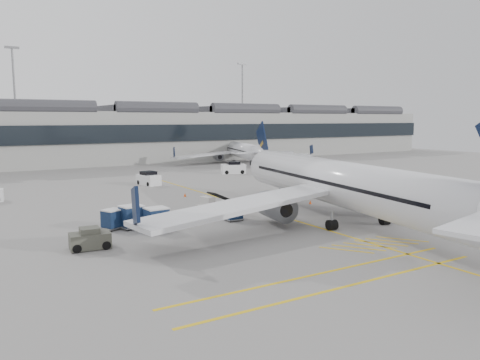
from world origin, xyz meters
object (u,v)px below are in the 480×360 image
belt_loader (215,205)px  ramp_agent_b (237,208)px  pushback_tug (90,239)px  airliner_main (347,185)px  baggage_cart_a (234,211)px  ramp_agent_a (241,206)px

belt_loader → ramp_agent_b: bearing=-106.4°
belt_loader → pushback_tug: (-14.73, -8.09, 0.13)m
airliner_main → baggage_cart_a: 10.72m
airliner_main → ramp_agent_a: bearing=137.0°
baggage_cart_a → ramp_agent_a: (2.13, 2.16, -0.05)m
airliner_main → belt_loader: 14.00m
belt_loader → pushback_tug: bearing=-168.5°
ramp_agent_a → pushback_tug: bearing=169.7°
ramp_agent_a → pushback_tug: size_ratio=0.55×
airliner_main → ramp_agent_b: 10.52m
airliner_main → belt_loader: (-7.61, 11.39, -2.88)m
airliner_main → pushback_tug: 22.75m
baggage_cart_a → ramp_agent_b: size_ratio=0.81×
ramp_agent_a → ramp_agent_b: size_ratio=0.82×
belt_loader → ramp_agent_a: 3.40m
airliner_main → ramp_agent_a: size_ratio=26.82×
belt_loader → ramp_agent_a: (1.31, -3.13, 0.24)m
ramp_agent_b → pushback_tug: ramp_agent_b is taller
belt_loader → pushback_tug: belt_loader is taller
baggage_cart_a → airliner_main: bearing=-34.6°
ramp_agent_b → belt_loader: bearing=-113.2°
airliner_main → baggage_cart_a: airliner_main is taller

